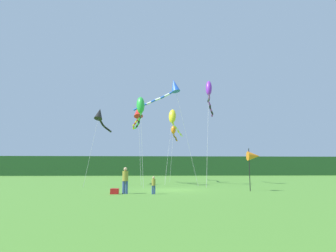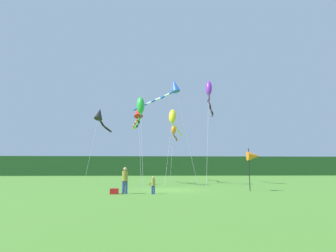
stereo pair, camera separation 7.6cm
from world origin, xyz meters
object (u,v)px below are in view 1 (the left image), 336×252
person_adult (125,179)px  banner_flag_pole (253,156)px  kite_green (140,107)px  kite_red (138,113)px  kite_orange (174,131)px  person_child (154,184)px  kite_purple (209,92)px  kite_blue (171,89)px  cooler_box (115,191)px  kite_black (100,116)px  kite_yellow (173,119)px

person_adult → banner_flag_pole: bearing=11.2°
person_adult → kite_green: size_ratio=0.20×
kite_red → kite_orange: kite_red is taller
person_child → kite_purple: bearing=61.9°
kite_blue → kite_orange: kite_blue is taller
cooler_box → kite_green: 11.56m
kite_black → kite_yellow: bearing=31.0°
kite_orange → kite_red: bearing=-120.2°
kite_blue → kite_yellow: bearing=82.6°
banner_flag_pole → kite_yellow: size_ratio=0.36×
cooler_box → kite_black: bearing=106.0°
person_adult → kite_green: (0.57, 8.69, 6.59)m
person_adult → person_child: size_ratio=1.52×
person_adult → kite_red: bearing=89.0°
cooler_box → banner_flag_pole: (9.91, 1.96, 2.35)m
cooler_box → kite_blue: size_ratio=0.05×
kite_blue → kite_yellow: kite_blue is taller
cooler_box → kite_red: (0.86, 12.07, 7.44)m
person_adult → banner_flag_pole: size_ratio=0.55×
kite_blue → kite_orange: (1.04, 9.82, -3.18)m
person_adult → kite_black: (-3.47, 9.71, 5.89)m
cooler_box → kite_green: size_ratio=0.06×
cooler_box → kite_red: size_ratio=0.06×
kite_red → kite_green: kite_green is taller
cooler_box → kite_blue: bearing=66.7°
person_child → kite_black: bearing=117.9°
cooler_box → banner_flag_pole: bearing=11.2°
kite_black → kite_green: (4.05, -1.02, 0.70)m
cooler_box → person_adult: bearing=11.6°
kite_yellow → kite_orange: kite_yellow is taller
kite_red → kite_black: 4.36m
kite_yellow → kite_red: bearing=-149.2°
cooler_box → kite_orange: kite_orange is taller
person_adult → kite_black: bearing=109.7°
banner_flag_pole → kite_purple: kite_purple is taller
kite_red → kite_black: (-3.68, -2.22, -0.77)m
cooler_box → kite_green: bearing=82.1°
kite_yellow → kite_red: 4.68m
kite_black → banner_flag_pole: bearing=-31.8°
person_child → kite_yellow: bearing=80.8°
banner_flag_pole → kite_yellow: kite_yellow is taller
cooler_box → kite_orange: 21.45m
kite_red → kite_green: size_ratio=0.98×
cooler_box → kite_blue: kite_blue is taller
banner_flag_pole → kite_blue: 12.17m
person_child → kite_yellow: 16.33m
person_adult → kite_red: 13.67m
kite_black → kite_purple: (11.33, 1.17, 2.88)m
person_adult → banner_flag_pole: (9.26, 1.83, 1.57)m
person_child → kite_yellow: (2.36, 14.66, 6.79)m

